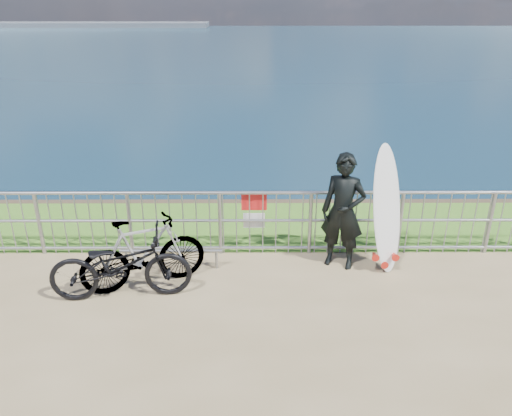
{
  "coord_description": "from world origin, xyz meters",
  "views": [
    {
      "loc": [
        0.06,
        -5.94,
        4.02
      ],
      "look_at": [
        0.1,
        1.2,
        1.0
      ],
      "focal_mm": 35.0,
      "sensor_mm": 36.0,
      "label": 1
    }
  ],
  "objects_px": {
    "surfer": "(343,212)",
    "surfboard": "(387,214)",
    "bicycle_far": "(143,253)",
    "bicycle_near": "(120,265)"
  },
  "relations": [
    {
      "from": "surfer",
      "to": "surfboard",
      "type": "xyz_separation_m",
      "value": [
        0.66,
        -0.1,
        0.0
      ]
    },
    {
      "from": "surfboard",
      "to": "bicycle_far",
      "type": "distance_m",
      "value": 3.74
    },
    {
      "from": "surfer",
      "to": "bicycle_near",
      "type": "relative_size",
      "value": 0.94
    },
    {
      "from": "bicycle_near",
      "to": "bicycle_far",
      "type": "distance_m",
      "value": 0.4
    },
    {
      "from": "bicycle_near",
      "to": "surfboard",
      "type": "bearing_deg",
      "value": -84.82
    },
    {
      "from": "bicycle_near",
      "to": "bicycle_far",
      "type": "xyz_separation_m",
      "value": [
        0.26,
        0.3,
        0.03
      ]
    },
    {
      "from": "surfer",
      "to": "surfboard",
      "type": "height_order",
      "value": "surfboard"
    },
    {
      "from": "surfer",
      "to": "bicycle_far",
      "type": "xyz_separation_m",
      "value": [
        -3.02,
        -0.63,
        -0.38
      ]
    },
    {
      "from": "surfer",
      "to": "bicycle_near",
      "type": "distance_m",
      "value": 3.44
    },
    {
      "from": "surfboard",
      "to": "bicycle_near",
      "type": "xyz_separation_m",
      "value": [
        -3.94,
        -0.83,
        -0.41
      ]
    }
  ]
}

